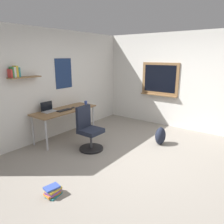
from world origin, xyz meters
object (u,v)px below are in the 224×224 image
office_chair (89,131)px  keyboard (64,110)px  computer_mouse (73,108)px  laptop (48,109)px  book_stack_on_floor (53,191)px  backpack (160,136)px  coffee_mug (86,103)px  desk (65,112)px

office_chair → keyboard: (0.07, 0.83, 0.33)m
computer_mouse → laptop: bearing=158.5°
office_chair → computer_mouse: (0.35, 0.83, 0.34)m
laptop → book_stack_on_floor: (-1.30, -1.74, -0.71)m
book_stack_on_floor → backpack: bearing=-9.8°
book_stack_on_floor → keyboard: bearing=43.7°
keyboard → coffee_mug: coffee_mug is taller
laptop → computer_mouse: laptop is taller
keyboard → book_stack_on_floor: bearing=-136.3°
office_chair → backpack: 1.65m
desk → office_chair: 0.95m
keyboard → backpack: bearing=-61.0°
laptop → book_stack_on_floor: size_ratio=1.27×
backpack → desk: bearing=116.3°
coffee_mug → book_stack_on_floor: size_ratio=0.38×
laptop → book_stack_on_floor: 2.28m
desk → book_stack_on_floor: bearing=-136.3°
office_chair → desk: bearing=80.6°
coffee_mug → keyboard: bearing=-176.4°
desk → coffee_mug: (0.71, -0.03, 0.12)m
desk → office_chair: office_chair is taller
laptop → keyboard: (0.28, -0.22, -0.04)m
laptop → coffee_mug: bearing=-9.1°
keyboard → computer_mouse: computer_mouse is taller
backpack → book_stack_on_floor: bearing=170.2°
coffee_mug → backpack: size_ratio=0.23×
backpack → keyboard: bearing=119.0°
backpack → office_chair: bearing=135.5°
keyboard → computer_mouse: 0.28m
desk → coffee_mug: size_ratio=17.59×
backpack → laptop: bearing=122.1°
backpack → computer_mouse: bearing=112.4°
computer_mouse → coffee_mug: 0.51m
laptop → keyboard: bearing=-38.1°
coffee_mug → backpack: 2.13m
keyboard → desk: bearing=43.2°
desk → keyboard: size_ratio=4.37×
keyboard → backpack: (1.10, -1.98, -0.53)m
desk → computer_mouse: 0.23m
keyboard → backpack: size_ratio=0.91×
coffee_mug → backpack: bearing=-81.4°
keyboard → office_chair: bearing=-94.7°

